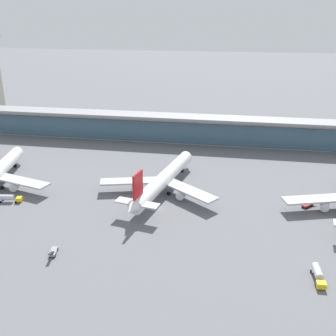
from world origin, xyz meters
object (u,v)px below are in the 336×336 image
object	(u,v)px
airliner_centre_stand	(163,180)
service_truck_by_tail_grey	(53,252)
service_truck_on_taxiway_olive	(135,186)
service_truck_at_far_stand_yellow	(318,274)
service_truck_near_nose_red	(308,204)
service_truck_under_wing_yellow	(9,198)

from	to	relation	value
airliner_centre_stand	service_truck_by_tail_grey	bearing A→B (deg)	-116.63
airliner_centre_stand	service_truck_on_taxiway_olive	xyz separation A→B (m)	(-11.77, 2.07, -4.44)
service_truck_by_tail_grey	service_truck_at_far_stand_yellow	bearing A→B (deg)	0.67
service_truck_near_nose_red	service_truck_at_far_stand_yellow	xyz separation A→B (m)	(-3.82, -44.15, 0.90)
service_truck_under_wing_yellow	airliner_centre_stand	bearing A→B (deg)	18.42
service_truck_by_tail_grey	service_truck_at_far_stand_yellow	size ratio (longest dim) A/B	0.80
service_truck_on_taxiway_olive	service_truck_at_far_stand_yellow	xyz separation A→B (m)	(62.72, -49.17, 0.83)
service_truck_by_tail_grey	service_truck_at_far_stand_yellow	xyz separation A→B (m)	(75.01, 0.88, 0.90)
service_truck_under_wing_yellow	service_truck_by_tail_grey	size ratio (longest dim) A/B	1.28
service_truck_on_taxiway_olive	service_truck_at_far_stand_yellow	distance (m)	79.70
service_truck_under_wing_yellow	service_truck_by_tail_grey	bearing A→B (deg)	-43.32
service_truck_on_taxiway_olive	airliner_centre_stand	bearing A→B (deg)	-9.95
airliner_centre_stand	service_truck_by_tail_grey	world-z (taller)	airliner_centre_stand
service_truck_near_nose_red	service_truck_under_wing_yellow	distance (m)	111.24
service_truck_on_taxiway_olive	service_truck_by_tail_grey	bearing A→B (deg)	-103.79
service_truck_under_wing_yellow	service_truck_at_far_stand_yellow	distance (m)	110.13
service_truck_at_far_stand_yellow	service_truck_on_taxiway_olive	bearing A→B (deg)	141.90
airliner_centre_stand	service_truck_under_wing_yellow	distance (m)	58.49
service_truck_on_taxiway_olive	service_truck_at_far_stand_yellow	size ratio (longest dim) A/B	0.38
airliner_centre_stand	service_truck_near_nose_red	world-z (taller)	airliner_centre_stand
airliner_centre_stand	service_truck_under_wing_yellow	bearing A→B (deg)	-161.58
service_truck_under_wing_yellow	service_truck_on_taxiway_olive	xyz separation A→B (m)	(43.61, 20.51, -0.83)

